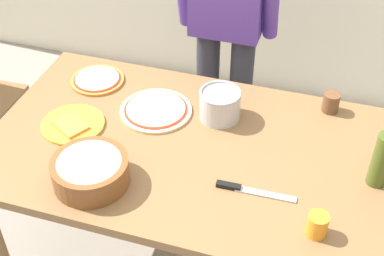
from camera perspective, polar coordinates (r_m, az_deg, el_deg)
The scene contains 11 objects.
dining_table at distance 2.18m, azimuth -0.39°, elevation -3.66°, with size 1.60×0.96×0.76m.
person_cook at distance 2.63m, azimuth 3.75°, elevation 11.87°, with size 0.49×0.25×1.62m.
pizza_raw_on_board at distance 2.28m, azimuth -3.86°, elevation 1.92°, with size 0.31×0.31×0.02m.
pizza_cooked_on_tray at distance 2.50m, azimuth -10.03°, elevation 5.09°, with size 0.24×0.24×0.02m.
plate_with_slice at distance 2.26m, azimuth -12.59°, elevation 0.37°, with size 0.26×0.26×0.02m.
popcorn_bowl at distance 1.96m, azimuth -10.77°, elevation -4.33°, with size 0.28×0.28×0.11m.
olive_oil_bottle at distance 2.01m, azimuth 19.53°, elevation -3.15°, with size 0.07×0.07×0.26m.
steel_pot at distance 2.22m, azimuth 2.99°, elevation 2.53°, with size 0.17×0.17×0.13m.
cup_orange at distance 1.83m, azimuth 13.17°, elevation -9.99°, with size 0.07×0.07×0.09m, color orange.
cup_small_brown at distance 2.34m, azimuth 14.55°, elevation 2.65°, with size 0.07×0.07×0.09m, color brown.
chef_knife at distance 1.94m, azimuth 5.73°, elevation -6.54°, with size 0.29×0.03×0.02m.
Camera 1 is at (0.49, -1.50, 2.17)m, focal length 50.20 mm.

